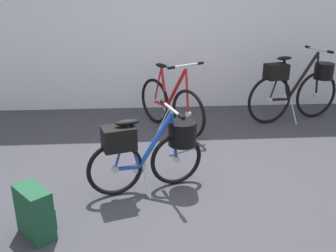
{
  "coord_description": "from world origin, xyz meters",
  "views": [
    {
      "loc": [
        -0.37,
        -2.93,
        1.78
      ],
      "look_at": [
        -0.14,
        0.35,
        0.55
      ],
      "focal_mm": 40.6,
      "sensor_mm": 36.0,
      "label": 1
    }
  ],
  "objects_px": {
    "folding_bike_foreground": "(151,147)",
    "display_bike_right": "(171,104)",
    "backpack_on_floor": "(35,213)",
    "display_bike_left": "(298,85)"
  },
  "relations": [
    {
      "from": "display_bike_left",
      "to": "backpack_on_floor",
      "type": "bearing_deg",
      "value": -140.37
    },
    {
      "from": "folding_bike_foreground",
      "to": "backpack_on_floor",
      "type": "bearing_deg",
      "value": -143.56
    },
    {
      "from": "folding_bike_foreground",
      "to": "backpack_on_floor",
      "type": "distance_m",
      "value": 1.12
    },
    {
      "from": "folding_bike_foreground",
      "to": "display_bike_left",
      "type": "relative_size",
      "value": 0.76
    },
    {
      "from": "display_bike_right",
      "to": "backpack_on_floor",
      "type": "distance_m",
      "value": 2.46
    },
    {
      "from": "folding_bike_foreground",
      "to": "display_bike_right",
      "type": "distance_m",
      "value": 1.54
    },
    {
      "from": "folding_bike_foreground",
      "to": "display_bike_right",
      "type": "relative_size",
      "value": 0.94
    },
    {
      "from": "folding_bike_foreground",
      "to": "display_bike_left",
      "type": "height_order",
      "value": "display_bike_left"
    },
    {
      "from": "folding_bike_foreground",
      "to": "backpack_on_floor",
      "type": "height_order",
      "value": "folding_bike_foreground"
    },
    {
      "from": "display_bike_left",
      "to": "display_bike_right",
      "type": "distance_m",
      "value": 1.78
    }
  ]
}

